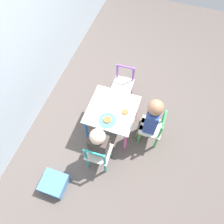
% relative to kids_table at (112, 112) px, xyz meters
% --- Properties ---
extents(ground_plane, '(6.00, 6.00, 0.00)m').
position_rel_kids_table_xyz_m(ground_plane, '(0.00, 0.00, -0.37)').
color(ground_plane, '#5B514C').
extents(house_wall, '(6.00, 0.06, 2.60)m').
position_rel_kids_table_xyz_m(house_wall, '(0.00, 1.05, 0.93)').
color(house_wall, '#B2C1CC').
rests_on(house_wall, ground_plane).
extents(kids_table, '(0.56, 0.56, 0.43)m').
position_rel_kids_table_xyz_m(kids_table, '(0.00, 0.00, 0.00)').
color(kids_table, silver).
rests_on(kids_table, ground_plane).
extents(chair_green, '(0.26, 0.26, 0.53)m').
position_rel_kids_table_xyz_m(chair_green, '(0.00, -0.51, -0.10)').
color(chair_green, silver).
rests_on(chair_green, ground_plane).
extents(chair_teal, '(0.27, 0.27, 0.53)m').
position_rel_kids_table_xyz_m(chair_teal, '(-0.51, -0.01, -0.10)').
color(chair_teal, silver).
rests_on(chair_teal, ground_plane).
extents(chair_purple, '(0.27, 0.27, 0.53)m').
position_rel_kids_table_xyz_m(chair_purple, '(0.51, 0.02, -0.10)').
color(chair_purple, silver).
rests_on(chair_purple, ground_plane).
extents(child_front, '(0.20, 0.22, 0.80)m').
position_rel_kids_table_xyz_m(child_front, '(0.00, -0.45, 0.11)').
color(child_front, '#7A6B5B').
rests_on(child_front, ground_plane).
extents(child_left, '(0.22, 0.20, 0.74)m').
position_rel_kids_table_xyz_m(child_left, '(-0.45, -0.01, 0.08)').
color(child_left, '#38383D').
rests_on(child_left, ground_plane).
extents(plate_front, '(0.16, 0.16, 0.03)m').
position_rel_kids_table_xyz_m(plate_front, '(-0.00, -0.16, 0.07)').
color(plate_front, white).
rests_on(plate_front, kids_table).
extents(plate_left, '(0.19, 0.19, 0.03)m').
position_rel_kids_table_xyz_m(plate_left, '(-0.16, 0.00, 0.07)').
color(plate_left, '#4C9EE0').
rests_on(plate_left, kids_table).
extents(storage_bin, '(0.26, 0.27, 0.14)m').
position_rel_kids_table_xyz_m(storage_bin, '(-0.93, 0.37, -0.30)').
color(storage_bin, '#4C7FB7').
rests_on(storage_bin, ground_plane).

